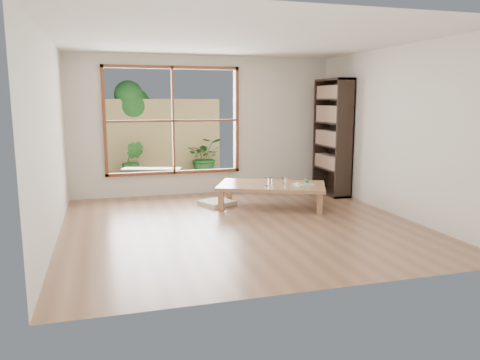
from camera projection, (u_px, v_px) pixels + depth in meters
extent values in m
plane|color=#916848|center=(241.00, 224.00, 6.80)|extent=(5.00, 5.00, 0.00)
cube|color=#977149|center=(272.00, 186.00, 7.86)|extent=(2.01, 1.63, 0.06)
cube|color=#977149|center=(221.00, 201.00, 7.61)|extent=(0.12, 0.12, 0.33)
cube|color=#977149|center=(229.00, 191.00, 8.40)|extent=(0.12, 0.12, 0.33)
cube|color=#977149|center=(320.00, 204.00, 7.39)|extent=(0.12, 0.12, 0.33)
cube|color=#977149|center=(318.00, 194.00, 8.18)|extent=(0.12, 0.12, 0.33)
cube|color=beige|center=(217.00, 203.00, 8.05)|extent=(0.65, 0.65, 0.07)
cube|color=black|center=(333.00, 137.00, 8.84)|extent=(0.35, 0.98, 2.17)
cylinder|color=silver|center=(267.00, 182.00, 7.72)|extent=(0.07, 0.07, 0.13)
cylinder|color=silver|center=(283.00, 180.00, 7.95)|extent=(0.07, 0.07, 0.09)
cylinder|color=silver|center=(270.00, 180.00, 8.04)|extent=(0.06, 0.06, 0.08)
cylinder|color=silver|center=(267.00, 181.00, 7.89)|extent=(0.07, 0.07, 0.09)
cube|color=white|center=(304.00, 184.00, 7.79)|extent=(0.32, 0.24, 0.02)
sphere|color=#326F2C|center=(307.00, 181.00, 7.85)|extent=(0.08, 0.08, 0.08)
cube|color=orange|center=(303.00, 183.00, 7.74)|extent=(0.06, 0.05, 0.03)
cube|color=beige|center=(298.00, 183.00, 7.80)|extent=(0.07, 0.06, 0.02)
cylinder|color=silver|center=(307.00, 184.00, 7.74)|extent=(0.18, 0.03, 0.01)
cube|color=#393129|center=(167.00, 184.00, 10.00)|extent=(2.80, 2.00, 0.05)
cube|color=black|center=(152.00, 169.00, 9.56)|extent=(1.24, 0.68, 0.05)
cube|color=black|center=(123.00, 180.00, 9.47)|extent=(0.07, 0.07, 0.33)
cube|color=black|center=(127.00, 177.00, 9.73)|extent=(0.07, 0.07, 0.33)
cube|color=black|center=(178.00, 180.00, 9.45)|extent=(0.07, 0.07, 0.33)
cube|color=black|center=(180.00, 178.00, 9.72)|extent=(0.07, 0.07, 0.33)
cube|color=tan|center=(160.00, 139.00, 10.79)|extent=(2.80, 0.06, 1.80)
imported|color=#255A21|center=(205.00, 157.00, 10.82)|extent=(0.92, 0.83, 0.91)
imported|color=#255A21|center=(133.00, 161.00, 10.30)|extent=(0.56, 0.50, 0.87)
cylinder|color=#4C3D2D|center=(129.00, 143.00, 10.90)|extent=(0.14, 0.14, 1.60)
sphere|color=#255A21|center=(133.00, 106.00, 10.79)|extent=(0.84, 0.84, 0.84)
sphere|color=#255A21|center=(121.00, 114.00, 10.82)|extent=(0.70, 0.70, 0.70)
sphere|color=#255A21|center=(128.00, 95.00, 10.63)|extent=(0.64, 0.64, 0.64)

